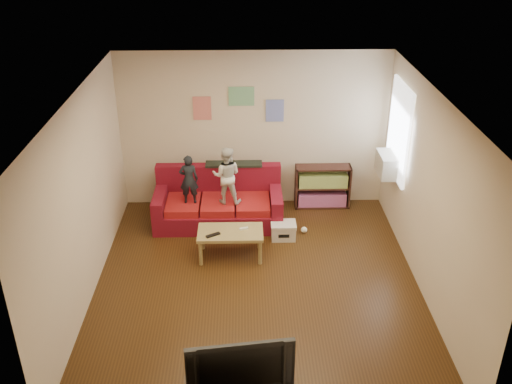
{
  "coord_description": "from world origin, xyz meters",
  "views": [
    {
      "loc": [
        -0.17,
        -6.52,
        4.78
      ],
      "look_at": [
        0.0,
        0.8,
        1.05
      ],
      "focal_mm": 40.0,
      "sensor_mm": 36.0,
      "label": 1
    }
  ],
  "objects_px": {
    "sofa": "(219,204)",
    "child_a": "(189,179)",
    "coffee_table": "(230,235)",
    "bookshelf": "(322,189)",
    "child_b": "(226,175)",
    "television": "(239,361)",
    "file_box": "(283,230)"
  },
  "relations": [
    {
      "from": "bookshelf",
      "to": "television",
      "type": "relative_size",
      "value": 0.89
    },
    {
      "from": "bookshelf",
      "to": "child_a",
      "type": "bearing_deg",
      "value": -163.97
    },
    {
      "from": "child_a",
      "to": "coffee_table",
      "type": "xyz_separation_m",
      "value": [
        0.67,
        -0.92,
        -0.48
      ]
    },
    {
      "from": "sofa",
      "to": "bookshelf",
      "type": "distance_m",
      "value": 1.85
    },
    {
      "from": "coffee_table",
      "to": "television",
      "type": "distance_m",
      "value": 3.01
    },
    {
      "from": "file_box",
      "to": "bookshelf",
      "type": "bearing_deg",
      "value": 55.08
    },
    {
      "from": "coffee_table",
      "to": "television",
      "type": "bearing_deg",
      "value": -87.21
    },
    {
      "from": "bookshelf",
      "to": "file_box",
      "type": "xyz_separation_m",
      "value": [
        -0.75,
        -1.07,
        -0.2
      ]
    },
    {
      "from": "child_b",
      "to": "coffee_table",
      "type": "distance_m",
      "value": 1.07
    },
    {
      "from": "coffee_table",
      "to": "sofa",
      "type": "bearing_deg",
      "value": 101.09
    },
    {
      "from": "child_a",
      "to": "coffee_table",
      "type": "distance_m",
      "value": 1.24
    },
    {
      "from": "television",
      "to": "coffee_table",
      "type": "bearing_deg",
      "value": 85.65
    },
    {
      "from": "sofa",
      "to": "child_a",
      "type": "bearing_deg",
      "value": -159.25
    },
    {
      "from": "child_b",
      "to": "bookshelf",
      "type": "height_order",
      "value": "child_b"
    },
    {
      "from": "sofa",
      "to": "coffee_table",
      "type": "relative_size",
      "value": 2.15
    },
    {
      "from": "child_b",
      "to": "bookshelf",
      "type": "xyz_separation_m",
      "value": [
        1.64,
        0.64,
        -0.57
      ]
    },
    {
      "from": "sofa",
      "to": "child_b",
      "type": "height_order",
      "value": "child_b"
    },
    {
      "from": "child_b",
      "to": "file_box",
      "type": "height_order",
      "value": "child_b"
    },
    {
      "from": "sofa",
      "to": "coffee_table",
      "type": "distance_m",
      "value": 1.12
    },
    {
      "from": "sofa",
      "to": "child_a",
      "type": "relative_size",
      "value": 2.53
    },
    {
      "from": "child_a",
      "to": "bookshelf",
      "type": "relative_size",
      "value": 0.87
    },
    {
      "from": "coffee_table",
      "to": "file_box",
      "type": "xyz_separation_m",
      "value": [
        0.83,
        0.5,
        -0.24
      ]
    },
    {
      "from": "child_b",
      "to": "coffee_table",
      "type": "relative_size",
      "value": 0.98
    },
    {
      "from": "television",
      "to": "sofa",
      "type": "bearing_deg",
      "value": 87.9
    },
    {
      "from": "sofa",
      "to": "file_box",
      "type": "relative_size",
      "value": 5.27
    },
    {
      "from": "coffee_table",
      "to": "bookshelf",
      "type": "xyz_separation_m",
      "value": [
        1.57,
        1.57,
        -0.04
      ]
    },
    {
      "from": "child_a",
      "to": "bookshelf",
      "type": "height_order",
      "value": "child_a"
    },
    {
      "from": "child_a",
      "to": "child_b",
      "type": "height_order",
      "value": "child_b"
    },
    {
      "from": "file_box",
      "to": "child_a",
      "type": "bearing_deg",
      "value": 164.09
    },
    {
      "from": "child_b",
      "to": "sofa",
      "type": "bearing_deg",
      "value": -43.32
    },
    {
      "from": "child_a",
      "to": "child_b",
      "type": "bearing_deg",
      "value": 178.54
    },
    {
      "from": "sofa",
      "to": "child_a",
      "type": "xyz_separation_m",
      "value": [
        -0.45,
        -0.17,
        0.54
      ]
    }
  ]
}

